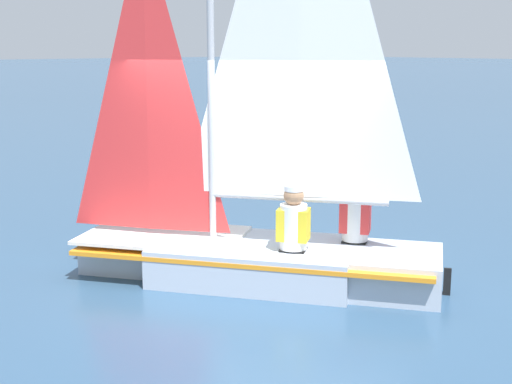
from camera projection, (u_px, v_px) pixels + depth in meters
ground_plane at (256, 279)px, 8.25m from camera, size 260.00×260.00×0.00m
sailboat_main at (257, 207)px, 8.07m from camera, size 4.08×3.35×5.67m
sailor_helm at (293, 233)px, 7.84m from camera, size 0.43×0.42×1.16m
sailor_crew at (355, 226)px, 8.19m from camera, size 0.43×0.42×1.16m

